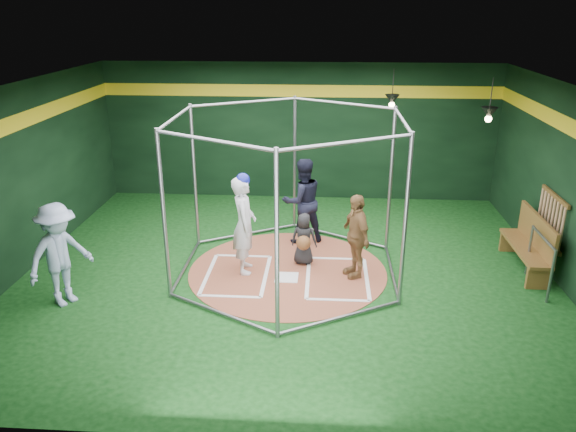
# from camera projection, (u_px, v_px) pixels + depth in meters

# --- Properties ---
(room_shell) EXTENTS (10.10, 9.10, 3.53)m
(room_shell) POSITION_uv_depth(u_px,v_px,m) (288.00, 184.00, 10.21)
(room_shell) COLOR black
(room_shell) RESTS_ON ground
(clay_disc) EXTENTS (3.80, 3.80, 0.01)m
(clay_disc) POSITION_uv_depth(u_px,v_px,m) (288.00, 271.00, 10.82)
(clay_disc) COLOR #995037
(clay_disc) RESTS_ON ground
(home_plate) EXTENTS (0.43, 0.43, 0.01)m
(home_plate) POSITION_uv_depth(u_px,v_px,m) (287.00, 277.00, 10.53)
(home_plate) COLOR white
(home_plate) RESTS_ON clay_disc
(batter_box_left) EXTENTS (1.17, 1.77, 0.01)m
(batter_box_left) POSITION_uv_depth(u_px,v_px,m) (237.00, 275.00, 10.64)
(batter_box_left) COLOR white
(batter_box_left) RESTS_ON clay_disc
(batter_box_right) EXTENTS (1.17, 1.77, 0.01)m
(batter_box_right) POSITION_uv_depth(u_px,v_px,m) (337.00, 278.00, 10.52)
(batter_box_right) COLOR white
(batter_box_right) RESTS_ON clay_disc
(batting_cage) EXTENTS (4.05, 4.67, 3.00)m
(batting_cage) POSITION_uv_depth(u_px,v_px,m) (288.00, 198.00, 10.29)
(batting_cage) COLOR gray
(batting_cage) RESTS_ON ground
(bat_rack) EXTENTS (0.07, 1.25, 0.98)m
(bat_rack) POSITION_uv_depth(u_px,v_px,m) (551.00, 219.00, 10.51)
(bat_rack) COLOR brown
(bat_rack) RESTS_ON room_shell
(pendant_lamp_near) EXTENTS (0.34, 0.34, 0.90)m
(pendant_lamp_near) POSITION_uv_depth(u_px,v_px,m) (392.00, 100.00, 13.08)
(pendant_lamp_near) COLOR black
(pendant_lamp_near) RESTS_ON room_shell
(pendant_lamp_far) EXTENTS (0.34, 0.34, 0.90)m
(pendant_lamp_far) POSITION_uv_depth(u_px,v_px,m) (489.00, 113.00, 11.47)
(pendant_lamp_far) COLOR black
(pendant_lamp_far) RESTS_ON room_shell
(batter_figure) EXTENTS (0.54, 0.74, 1.95)m
(batter_figure) POSITION_uv_depth(u_px,v_px,m) (244.00, 224.00, 10.50)
(batter_figure) COLOR silver
(batter_figure) RESTS_ON clay_disc
(visitor_leopard) EXTENTS (0.72, 1.02, 1.61)m
(visitor_leopard) POSITION_uv_depth(u_px,v_px,m) (356.00, 236.00, 10.37)
(visitor_leopard) COLOR #AF804B
(visitor_leopard) RESTS_ON clay_disc
(catcher_figure) EXTENTS (0.55, 0.59, 1.04)m
(catcher_figure) POSITION_uv_depth(u_px,v_px,m) (304.00, 239.00, 10.93)
(catcher_figure) COLOR black
(catcher_figure) RESTS_ON clay_disc
(umpire) EXTENTS (1.10, 1.01, 1.84)m
(umpire) POSITION_uv_depth(u_px,v_px,m) (302.00, 201.00, 11.85)
(umpire) COLOR black
(umpire) RESTS_ON clay_disc
(bystander_blue) EXTENTS (1.19, 1.34, 1.81)m
(bystander_blue) POSITION_uv_depth(u_px,v_px,m) (59.00, 255.00, 9.37)
(bystander_blue) COLOR #A1B3D5
(bystander_blue) RESTS_ON ground
(dugout_bench) EXTENTS (0.44, 1.87, 1.09)m
(dugout_bench) POSITION_uv_depth(u_px,v_px,m) (530.00, 242.00, 10.73)
(dugout_bench) COLOR brown
(dugout_bench) RESTS_ON ground
(steel_railing) EXTENTS (0.05, 1.15, 0.99)m
(steel_railing) POSITION_uv_depth(u_px,v_px,m) (541.00, 254.00, 9.97)
(steel_railing) COLOR slate
(steel_railing) RESTS_ON ground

